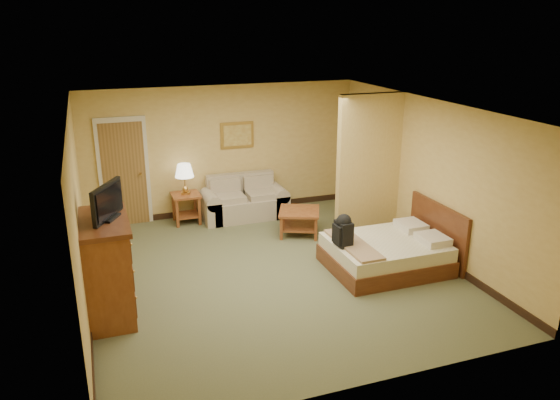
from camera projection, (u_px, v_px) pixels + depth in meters
name	position (u px, v px, depth m)	size (l,w,h in m)	color
floor	(272.00, 272.00, 8.64)	(6.00, 6.00, 0.00)	#595C3C
ceiling	(271.00, 108.00, 7.82)	(6.00, 6.00, 0.00)	white
back_wall	(223.00, 151.00, 10.91)	(5.50, 0.02, 2.60)	tan
left_wall	(79.00, 215.00, 7.36)	(0.02, 6.00, 2.60)	tan
right_wall	(427.00, 177.00, 9.11)	(0.02, 6.00, 2.60)	tan
partition	(368.00, 167.00, 9.74)	(1.20, 0.15, 2.60)	tan
door	(124.00, 173.00, 10.35)	(0.94, 0.16, 2.10)	beige
baseboard	(225.00, 209.00, 11.30)	(5.50, 0.02, 0.12)	black
loveseat	(244.00, 204.00, 10.95)	(1.68, 0.78, 0.85)	tan
side_table	(186.00, 204.00, 10.62)	(0.53, 0.53, 0.59)	brown
table_lamp	(184.00, 171.00, 10.41)	(0.36, 0.36, 0.60)	#BA8C44
coffee_table	(299.00, 217.00, 10.06)	(0.96, 0.96, 0.47)	brown
wall_picture	(237.00, 135.00, 10.89)	(0.68, 0.04, 0.53)	#B78E3F
dresser	(106.00, 268.00, 7.20)	(0.67, 1.28, 1.37)	brown
tv	(107.00, 203.00, 6.95)	(0.41, 0.70, 0.47)	black
bed	(389.00, 252.00, 8.71)	(1.88, 1.51, 0.98)	#4E2312
backpack	(344.00, 229.00, 8.35)	(0.24, 0.31, 0.51)	black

